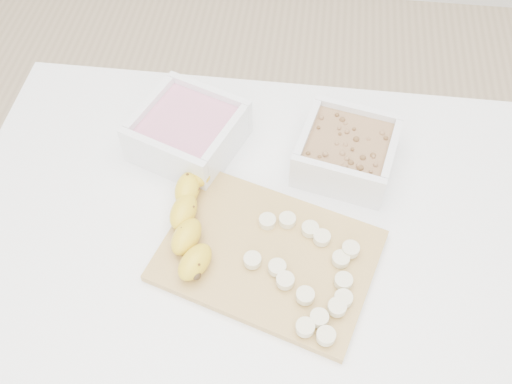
# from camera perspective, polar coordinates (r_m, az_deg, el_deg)

# --- Properties ---
(ground) EXTENTS (3.50, 3.50, 0.00)m
(ground) POSITION_cam_1_polar(r_m,az_deg,el_deg) (1.63, -0.13, -17.98)
(ground) COLOR #C6AD89
(ground) RESTS_ON ground
(table) EXTENTS (1.00, 0.70, 0.75)m
(table) POSITION_cam_1_polar(r_m,az_deg,el_deg) (1.02, -0.20, -6.50)
(table) COLOR white
(table) RESTS_ON ground
(bowl_yogurt) EXTENTS (0.22, 0.22, 0.08)m
(bowl_yogurt) POSITION_cam_1_polar(r_m,az_deg,el_deg) (1.03, -6.80, 6.10)
(bowl_yogurt) COLOR white
(bowl_yogurt) RESTS_ON table
(bowl_granola) EXTENTS (0.19, 0.19, 0.07)m
(bowl_granola) POSITION_cam_1_polar(r_m,az_deg,el_deg) (1.00, 9.07, 4.11)
(bowl_granola) COLOR white
(bowl_granola) RESTS_ON table
(cutting_board) EXTENTS (0.38, 0.32, 0.01)m
(cutting_board) POSITION_cam_1_polar(r_m,az_deg,el_deg) (0.91, 1.22, -6.37)
(cutting_board) COLOR tan
(cutting_board) RESTS_ON table
(banana) EXTENTS (0.08, 0.24, 0.04)m
(banana) POSITION_cam_1_polar(r_m,az_deg,el_deg) (0.92, -6.35, -2.41)
(banana) COLOR gold
(banana) RESTS_ON cutting_board
(banana_slices) EXTENTS (0.18, 0.22, 0.02)m
(banana_slices) POSITION_cam_1_polar(r_m,az_deg,el_deg) (0.88, 5.45, -8.03)
(banana_slices) COLOR beige
(banana_slices) RESTS_ON cutting_board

